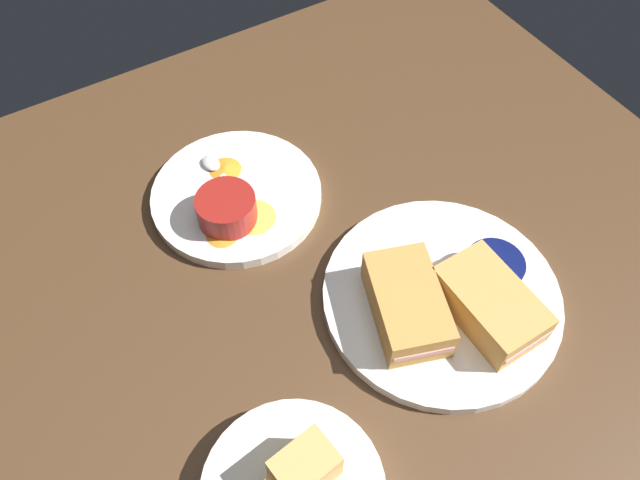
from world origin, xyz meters
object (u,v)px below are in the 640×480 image
object	(u,v)px
ramekin_dark_sauce	(493,269)
spoon_by_gravy_ramekin	(216,169)
spoon_by_dark_ramekin	(450,291)
plate_chips_companion	(237,195)
sandwich_half_far	(490,304)
ramekin_light_gravy	(226,208)
plate_sandwich_main	(441,297)
sandwich_half_near	(407,304)

from	to	relation	value
ramekin_dark_sauce	spoon_by_gravy_ramekin	size ratio (longest dim) A/B	0.72
spoon_by_dark_ramekin	plate_chips_companion	size ratio (longest dim) A/B	0.43
sandwich_half_far	ramekin_light_gravy	bearing A→B (deg)	34.56
plate_sandwich_main	spoon_by_dark_ramekin	bearing A→B (deg)	-107.27
plate_chips_companion	sandwich_half_far	bearing A→B (deg)	-152.35
sandwich_half_far	spoon_by_gravy_ramekin	distance (cm)	41.22
sandwich_half_near	plate_chips_companion	size ratio (longest dim) A/B	0.63
plate_sandwich_main	ramekin_light_gravy	size ratio (longest dim) A/B	3.70
sandwich_half_far	ramekin_dark_sauce	xyz separation A→B (cm)	(3.70, -3.79, -0.54)
sandwich_half_far	ramekin_light_gravy	size ratio (longest dim) A/B	1.70
ramekin_dark_sauce	spoon_by_gravy_ramekin	bearing A→B (deg)	32.50
spoon_by_gravy_ramekin	ramekin_light_gravy	bearing A→B (deg)	164.83
plate_sandwich_main	plate_chips_companion	distance (cm)	30.95
sandwich_half_far	ramekin_light_gravy	distance (cm)	34.99
plate_chips_companion	sandwich_half_near	bearing A→B (deg)	-162.34
plate_chips_companion	spoon_by_gravy_ramekin	distance (cm)	5.08
ramekin_light_gravy	spoon_by_gravy_ramekin	distance (cm)	8.89
plate_chips_companion	spoon_by_gravy_ramekin	world-z (taller)	spoon_by_gravy_ramekin
plate_sandwich_main	sandwich_half_far	bearing A→B (deg)	-151.12
ramekin_dark_sauce	ramekin_light_gravy	distance (cm)	34.49
ramekin_dark_sauce	spoon_by_gravy_ramekin	xyz separation A→B (cm)	(33.53, 21.36, -1.49)
spoon_by_dark_ramekin	plate_sandwich_main	bearing A→B (deg)	72.73
sandwich_half_near	spoon_by_dark_ramekin	xyz separation A→B (cm)	(-0.38, -6.41, -2.04)
sandwich_half_near	sandwich_half_far	bearing A→B (deg)	-121.12
ramekin_light_gravy	spoon_by_dark_ramekin	bearing A→B (deg)	-143.34
sandwich_half_near	spoon_by_dark_ramekin	size ratio (longest dim) A/B	1.49
plate_sandwich_main	ramekin_light_gravy	xyz separation A→B (cm)	(23.96, 17.17, 2.91)
sandwich_half_far	ramekin_dark_sauce	world-z (taller)	sandwich_half_far
plate_sandwich_main	plate_chips_companion	xyz separation A→B (cm)	(27.47, 14.25, 0.00)
spoon_by_gravy_ramekin	ramekin_dark_sauce	bearing A→B (deg)	-147.50
plate_chips_companion	ramekin_dark_sauce	bearing A→B (deg)	-144.10
sandwich_half_far	spoon_by_dark_ramekin	bearing A→B (deg)	21.59
sandwich_half_near	ramekin_dark_sauce	bearing A→B (deg)	-96.00
sandwich_half_near	ramekin_dark_sauce	world-z (taller)	sandwich_half_near
ramekin_dark_sauce	plate_chips_companion	xyz separation A→B (cm)	(28.62, 20.72, -2.66)
sandwich_half_near	plate_sandwich_main	bearing A→B (deg)	-91.12
plate_sandwich_main	ramekin_dark_sauce	distance (cm)	7.08
spoon_by_dark_ramekin	sandwich_half_far	bearing A→B (deg)	-158.41
sandwich_half_near	ramekin_light_gravy	bearing A→B (deg)	26.00
sandwich_half_near	ramekin_dark_sauce	xyz separation A→B (cm)	(-1.26, -12.01, -0.54)
ramekin_dark_sauce	ramekin_light_gravy	bearing A→B (deg)	43.26
sandwich_half_far	plate_chips_companion	bearing A→B (deg)	27.65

